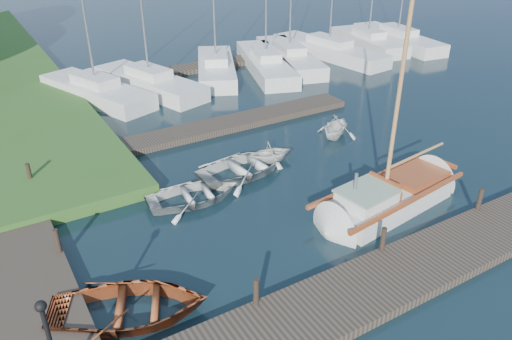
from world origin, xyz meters
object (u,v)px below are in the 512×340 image
marina_boat_2 (216,66)px  tender_d (336,124)px  tender_a (194,193)px  tender_c (245,164)px  sailboat (390,198)px  marina_boat_3 (266,62)px  tender_b (271,151)px  marina_boat_5 (329,49)px  marina_boat_6 (368,40)px  marina_boat_7 (398,38)px  mooring_post_1 (256,291)px  marina_boat_1 (149,81)px  marina_boat_0 (96,90)px  marina_boat_4 (289,55)px  dinghy (129,304)px  mooring_post_5 (29,173)px  mooring_post_4 (57,241)px  mooring_post_3 (480,199)px  mooring_post_2 (383,239)px  lamp_post (48,334)px

marina_boat_2 → tender_d: bearing=-152.5°
tender_a → tender_c: (2.67, 0.87, 0.06)m
sailboat → marina_boat_3: marina_boat_3 is taller
tender_b → tender_c: (-1.46, -0.36, -0.10)m
marina_boat_5 → marina_boat_6: (4.12, 0.46, -0.00)m
tender_c → marina_boat_7: bearing=-63.4°
mooring_post_1 → marina_boat_1: marina_boat_1 is taller
marina_boat_0 → marina_boat_4: marina_boat_0 is taller
tender_b → marina_boat_1: bearing=15.8°
marina_boat_5 → marina_boat_6: 4.15m
dinghy → tender_c: dinghy is taller
mooring_post_1 → tender_c: bearing=62.3°
sailboat → dinghy: bearing=175.3°
mooring_post_5 → marina_boat_4: 20.25m
mooring_post_4 → tender_c: bearing=14.0°
mooring_post_5 → marina_boat_4: bearing=26.7°
tender_b → marina_boat_2: size_ratio=0.17×
mooring_post_5 → dinghy: size_ratio=0.19×
mooring_post_3 → marina_boat_6: size_ratio=0.09×
marina_boat_1 → mooring_post_1: bearing=151.0°
tender_b → marina_boat_4: (9.01, 11.82, 0.05)m
marina_boat_2 → marina_boat_7: 15.57m
mooring_post_1 → tender_b: 8.87m
mooring_post_2 → tender_d: size_ratio=0.35×
mooring_post_5 → tender_c: mooring_post_5 is taller
marina_boat_5 → dinghy: bearing=123.2°
mooring_post_1 → tender_b: mooring_post_1 is taller
tender_c → marina_boat_1: 11.73m
mooring_post_3 → marina_boat_6: (12.63, 19.53, -0.14)m
mooring_post_2 → marina_boat_5: (13.01, 19.07, -0.14)m
mooring_post_4 → tender_c: mooring_post_4 is taller
tender_b → marina_boat_3: size_ratio=0.15×
lamp_post → marina_boat_2: (13.60, 19.27, -1.30)m
mooring_post_3 → tender_c: (-5.38, 6.90, -0.28)m
mooring_post_4 → marina_boat_2: bearing=48.5°
tender_b → marina_boat_7: 22.41m
tender_d → marina_boat_2: size_ratio=0.20×
mooring_post_1 → marina_boat_3: marina_boat_3 is taller
lamp_post → marina_boat_1: size_ratio=0.22×
marina_boat_1 → marina_boat_6: 17.72m
dinghy → marina_boat_4: (17.05, 17.52, 0.14)m
marina_boat_2 → marina_boat_0: bearing=119.1°
mooring_post_4 → marina_boat_1: bearing=59.8°
tender_c → mooring_post_4: bearing=100.1°
dinghy → marina_boat_4: bearing=-20.6°
marina_boat_0 → marina_boat_6: bearing=-107.9°
marina_boat_7 → marina_boat_3: bearing=99.6°
marina_boat_3 → lamp_post: bearing=156.4°
lamp_post → marina_boat_4: (19.10, 19.08, -1.30)m
tender_a → marina_boat_4: size_ratio=0.31×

